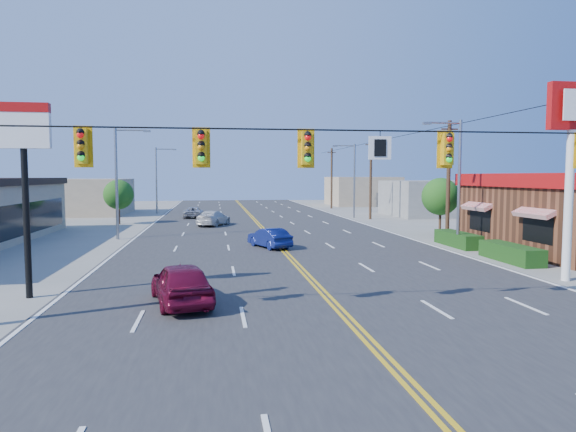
{
  "coord_description": "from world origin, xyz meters",
  "views": [
    {
      "loc": [
        -4.14,
        -16.07,
        4.54
      ],
      "look_at": [
        0.18,
        13.61,
        2.2
      ],
      "focal_mm": 32.0,
      "sensor_mm": 36.0,
      "label": 1
    }
  ],
  "objects": [
    {
      "name": "tree_kfc_rear",
      "position": [
        13.5,
        22.0,
        2.93
      ],
      "size": [
        2.94,
        2.94,
        4.41
      ],
      "color": "#47301E",
      "rests_on": "ground"
    },
    {
      "name": "utility_pole_far",
      "position": [
        12.2,
        54.0,
        4.2
      ],
      "size": [
        0.28,
        0.28,
        8.4
      ],
      "primitive_type": "cylinder",
      "color": "#47301E",
      "rests_on": "ground"
    },
    {
      "name": "bld_east_mid",
      "position": [
        22.0,
        40.0,
        2.0
      ],
      "size": [
        12.0,
        10.0,
        4.0
      ],
      "primitive_type": "cube",
      "color": "gray",
      "rests_on": "ground"
    },
    {
      "name": "tree_west",
      "position": [
        -13.0,
        34.0,
        2.79
      ],
      "size": [
        2.8,
        2.8,
        4.2
      ],
      "color": "#47301E",
      "rests_on": "ground"
    },
    {
      "name": "pizza_hut_sign",
      "position": [
        -11.0,
        4.0,
        5.18
      ],
      "size": [
        1.9,
        0.3,
        6.85
      ],
      "color": "black",
      "rests_on": "ground"
    },
    {
      "name": "ground",
      "position": [
        0.0,
        0.0,
        0.0
      ],
      "size": [
        160.0,
        160.0,
        0.0
      ],
      "primitive_type": "plane",
      "color": "gray",
      "rests_on": "ground"
    },
    {
      "name": "streetlight_ne",
      "position": [
        10.79,
        38.0,
        4.51
      ],
      "size": [
        2.55,
        0.25,
        8.0
      ],
      "color": "gray",
      "rests_on": "ground"
    },
    {
      "name": "bld_east_far",
      "position": [
        19.0,
        62.0,
        2.2
      ],
      "size": [
        10.0,
        10.0,
        4.4
      ],
      "primitive_type": "cube",
      "color": "tan",
      "rests_on": "ground"
    },
    {
      "name": "utility_pole_mid",
      "position": [
        12.2,
        36.0,
        4.2
      ],
      "size": [
        0.28,
        0.28,
        8.4
      ],
      "primitive_type": "cylinder",
      "color": "#47301E",
      "rests_on": "ground"
    },
    {
      "name": "car_silver",
      "position": [
        -6.32,
        39.89,
        0.58
      ],
      "size": [
        2.08,
        4.25,
        1.16
      ],
      "primitive_type": "imported",
      "rotation": [
        0.0,
        0.0,
        3.1
      ],
      "color": "#ACABB0",
      "rests_on": "ground"
    },
    {
      "name": "car_white",
      "position": [
        -4.18,
        30.8,
        0.68
      ],
      "size": [
        3.52,
        5.04,
        1.36
      ],
      "primitive_type": "imported",
      "rotation": [
        0.0,
        0.0,
        2.76
      ],
      "color": "silver",
      "rests_on": "ground"
    },
    {
      "name": "kfc_pylon",
      "position": [
        11.0,
        4.0,
        6.04
      ],
      "size": [
        2.2,
        0.36,
        8.5
      ],
      "color": "white",
      "rests_on": "ground"
    },
    {
      "name": "streetlight_sw",
      "position": [
        -10.79,
        22.0,
        4.51
      ],
      "size": [
        2.55,
        0.25,
        8.0
      ],
      "color": "gray",
      "rests_on": "ground"
    },
    {
      "name": "car_blue",
      "position": [
        -0.7,
        15.7,
        0.62
      ],
      "size": [
        2.61,
        3.95,
        1.23
      ],
      "primitive_type": "imported",
      "rotation": [
        0.0,
        0.0,
        3.53
      ],
      "color": "navy",
      "rests_on": "ground"
    },
    {
      "name": "streetlight_nw",
      "position": [
        -10.79,
        48.0,
        4.51
      ],
      "size": [
        2.55,
        0.25,
        8.0
      ],
      "color": "gray",
      "rests_on": "ground"
    },
    {
      "name": "utility_pole_near",
      "position": [
        12.2,
        18.0,
        4.2
      ],
      "size": [
        0.28,
        0.28,
        8.4
      ],
      "primitive_type": "cylinder",
      "color": "#47301E",
      "rests_on": "ground"
    },
    {
      "name": "bld_west_far",
      "position": [
        -20.0,
        48.0,
        2.1
      ],
      "size": [
        11.0,
        12.0,
        4.2
      ],
      "primitive_type": "cube",
      "color": "tan",
      "rests_on": "ground"
    },
    {
      "name": "car_magenta",
      "position": [
        -5.29,
        2.0,
        0.74
      ],
      "size": [
        2.66,
        4.65,
        1.49
      ],
      "primitive_type": "imported",
      "rotation": [
        0.0,
        0.0,
        3.36
      ],
      "color": "maroon",
      "rests_on": "ground"
    },
    {
      "name": "road",
      "position": [
        0.0,
        20.0,
        0.03
      ],
      "size": [
        20.0,
        120.0,
        0.06
      ],
      "primitive_type": "cube",
      "color": "#2D2D30",
      "rests_on": "ground"
    },
    {
      "name": "streetlight_se",
      "position": [
        10.79,
        14.0,
        4.51
      ],
      "size": [
        2.55,
        0.25,
        8.0
      ],
      "color": "gray",
      "rests_on": "ground"
    },
    {
      "name": "signal_span",
      "position": [
        -0.12,
        0.0,
        4.89
      ],
      "size": [
        24.32,
        0.34,
        9.0
      ],
      "color": "#47301E",
      "rests_on": "ground"
    }
  ]
}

